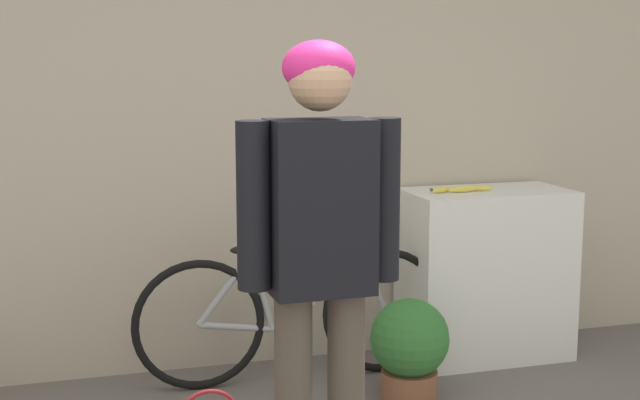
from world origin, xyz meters
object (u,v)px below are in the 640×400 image
(person, at_px, (320,234))
(bicycle, at_px, (293,313))
(potted_plant, at_px, (410,346))
(banana, at_px, (460,189))

(person, xyz_separation_m, bicycle, (0.24, 1.29, -0.67))
(person, height_order, bicycle, person)
(potted_plant, bearing_deg, bicycle, 138.70)
(person, distance_m, bicycle, 1.47)
(banana, relative_size, potted_plant, 0.72)
(bicycle, distance_m, potted_plant, 0.63)
(person, height_order, potted_plant, person)
(person, relative_size, banana, 4.73)
(bicycle, xyz_separation_m, potted_plant, (0.47, -0.41, -0.09))
(person, distance_m, banana, 1.78)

